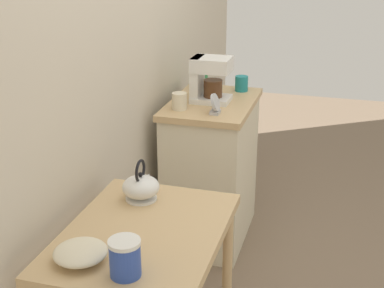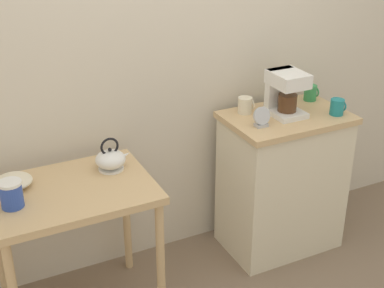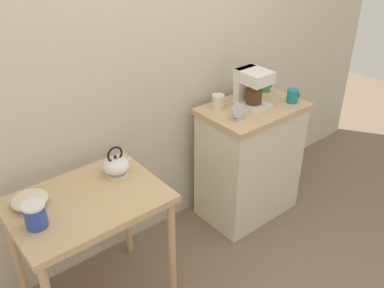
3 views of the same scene
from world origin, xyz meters
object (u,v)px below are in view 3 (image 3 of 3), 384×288
object	(u,v)px
teakettle	(116,165)
mug_tall_green	(266,85)
coffee_maker	(251,86)
canister_enamel	(35,215)
table_clock	(238,112)
mug_dark_teal	(293,96)
bowl_stoneware	(30,200)
mug_small_cream	(218,101)

from	to	relation	value
teakettle	mug_tall_green	world-z (taller)	mug_tall_green
coffee_maker	canister_enamel	bearing A→B (deg)	-175.06
coffee_maker	table_clock	bearing A→B (deg)	-154.96
coffee_maker	mug_dark_teal	size ratio (longest dim) A/B	2.77
bowl_stoneware	table_clock	xyz separation A→B (m)	(1.33, -0.14, 0.14)
canister_enamel	coffee_maker	size ratio (longest dim) A/B	0.50
mug_tall_green	bowl_stoneware	bearing A→B (deg)	-177.86
mug_small_cream	table_clock	distance (m)	0.21
mug_dark_teal	canister_enamel	bearing A→B (deg)	179.68
mug_small_cream	coffee_maker	bearing A→B (deg)	-29.86
mug_dark_teal	mug_tall_green	world-z (taller)	mug_tall_green
bowl_stoneware	teakettle	bearing A→B (deg)	-3.73
mug_dark_teal	mug_small_cream	bearing A→B (deg)	151.01
canister_enamel	mug_tall_green	xyz separation A→B (m)	(1.86, 0.25, 0.10)
teakettle	mug_small_cream	distance (m)	0.88
canister_enamel	mug_tall_green	distance (m)	1.88
bowl_stoneware	table_clock	distance (m)	1.35
table_clock	mug_dark_teal	bearing A→B (deg)	-5.35
teakettle	canister_enamel	size ratio (longest dim) A/B	1.46
teakettle	mug_dark_teal	xyz separation A→B (m)	(1.33, -0.16, 0.11)
bowl_stoneware	coffee_maker	distance (m)	1.57
bowl_stoneware	mug_tall_green	xyz separation A→B (m)	(1.83, 0.07, 0.14)
teakettle	mug_dark_teal	distance (m)	1.35
mug_small_cream	table_clock	xyz separation A→B (m)	(-0.02, -0.21, 0.00)
mug_small_cream	canister_enamel	bearing A→B (deg)	-169.89
bowl_stoneware	canister_enamel	world-z (taller)	canister_enamel
bowl_stoneware	table_clock	world-z (taller)	table_clock
coffee_maker	mug_dark_teal	world-z (taller)	coffee_maker
bowl_stoneware	mug_tall_green	bearing A→B (deg)	2.14
teakettle	bowl_stoneware	bearing A→B (deg)	176.27
table_clock	bowl_stoneware	bearing A→B (deg)	173.85
coffee_maker	mug_tall_green	distance (m)	0.31
mug_dark_teal	mug_tall_green	distance (m)	0.26
bowl_stoneware	mug_tall_green	world-z (taller)	mug_tall_green
teakettle	coffee_maker	bearing A→B (deg)	-0.56
table_clock	mug_tall_green	bearing A→B (deg)	23.21
mug_dark_teal	mug_small_cream	xyz separation A→B (m)	(-0.47, 0.26, 0.00)
teakettle	canister_enamel	xyz separation A→B (m)	(-0.53, -0.15, 0.01)
bowl_stoneware	mug_small_cream	world-z (taller)	mug_small_cream
mug_dark_teal	teakettle	bearing A→B (deg)	173.25
mug_dark_teal	mug_small_cream	distance (m)	0.53
bowl_stoneware	mug_tall_green	distance (m)	1.84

